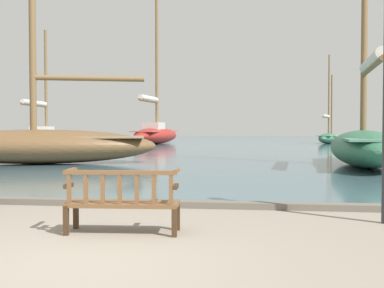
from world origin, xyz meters
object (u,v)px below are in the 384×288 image
object	(u,v)px
park_bench	(123,201)
sailboat_outer_starboard	(328,137)
sailboat_centre_channel	(38,139)
sailboat_nearest_port	(364,142)
sailboat_outer_port	(156,133)
sailboat_distant_harbor	(45,138)

from	to	relation	value
park_bench	sailboat_outer_starboard	distance (m)	40.13
sailboat_centre_channel	sailboat_nearest_port	xyz separation A→B (m)	(12.64, 0.43, -0.10)
sailboat_outer_port	sailboat_nearest_port	size ratio (longest dim) A/B	1.06
park_bench	sailboat_outer_port	distance (m)	36.71
sailboat_centre_channel	sailboat_outer_port	distance (m)	24.50
sailboat_distant_harbor	sailboat_outer_port	xyz separation A→B (m)	(5.16, 12.02, 0.24)
sailboat_outer_starboard	sailboat_nearest_port	size ratio (longest dim) A/B	0.65
sailboat_outer_starboard	sailboat_centre_channel	distance (m)	31.63
sailboat_distant_harbor	park_bench	bearing A→B (deg)	-63.73
sailboat_outer_port	sailboat_nearest_port	bearing A→B (deg)	-62.09
sailboat_distant_harbor	sailboat_outer_starboard	world-z (taller)	sailboat_outer_starboard
sailboat_distant_harbor	sailboat_outer_starboard	distance (m)	25.71
sailboat_outer_starboard	sailboat_centre_channel	xyz separation A→B (m)	(-15.56, -27.53, 0.35)
park_bench	sailboat_centre_channel	size ratio (longest dim) A/B	0.12
sailboat_distant_harbor	sailboat_outer_starboard	xyz separation A→B (m)	(20.84, 15.06, -0.13)
sailboat_outer_starboard	sailboat_nearest_port	world-z (taller)	sailboat_nearest_port
sailboat_outer_starboard	sailboat_outer_port	world-z (taller)	sailboat_outer_port
sailboat_distant_harbor	sailboat_nearest_port	bearing A→B (deg)	-33.91
sailboat_distant_harbor	sailboat_centre_channel	world-z (taller)	sailboat_centre_channel
park_bench	sailboat_outer_starboard	bearing A→B (deg)	77.10
sailboat_distant_harbor	sailboat_centre_channel	size ratio (longest dim) A/B	0.59
sailboat_centre_channel	sailboat_nearest_port	world-z (taller)	sailboat_centre_channel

